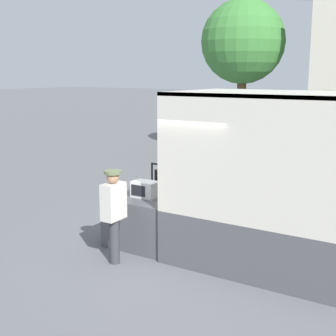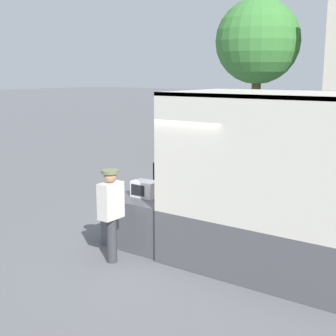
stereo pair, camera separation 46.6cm
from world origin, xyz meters
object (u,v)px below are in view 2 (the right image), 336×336
Objects in this scene: portable_generator at (172,178)px; street_tree at (258,42)px; microwave at (145,189)px; worker_person at (111,207)px.

portable_generator is 0.10× the size of street_tree.
portable_generator is 10.46m from street_tree.
street_tree reaches higher than portable_generator.
worker_person is at bearing -85.42° from microwave.
street_tree is at bearing 105.58° from portable_generator.
microwave is at bearing 94.58° from worker_person.
worker_person is 12.31m from street_tree.
worker_person is 0.27× the size of street_tree.
portable_generator is 1.94m from worker_person.
portable_generator is at bearing 89.91° from microwave.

